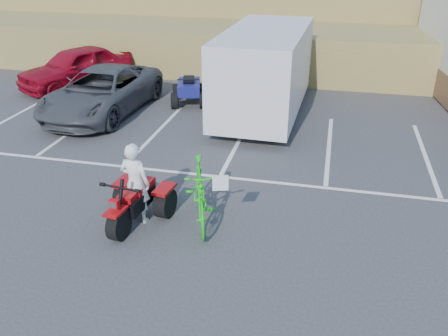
% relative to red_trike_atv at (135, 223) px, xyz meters
% --- Properties ---
extents(ground, '(100.00, 100.00, 0.00)m').
position_rel_red_trike_atv_xyz_m(ground, '(1.28, 0.18, 0.00)').
color(ground, '#37373A').
rests_on(ground, ground).
extents(parking_stripes, '(28.00, 5.16, 0.01)m').
position_rel_red_trike_atv_xyz_m(parking_stripes, '(2.15, 4.25, 0.00)').
color(parking_stripes, white).
rests_on(parking_stripes, ground).
extents(grass_embankment, '(40.00, 8.50, 3.10)m').
position_rel_red_trike_atv_xyz_m(grass_embankment, '(1.28, 15.67, 1.42)').
color(grass_embankment, olive).
rests_on(grass_embankment, ground).
extents(red_trike_atv, '(1.52, 1.91, 1.15)m').
position_rel_red_trike_atv_xyz_m(red_trike_atv, '(0.00, 0.00, 0.00)').
color(red_trike_atv, '#A3090C').
rests_on(red_trike_atv, ground).
extents(rider, '(0.71, 0.51, 1.82)m').
position_rel_red_trike_atv_xyz_m(rider, '(0.02, 0.15, 0.91)').
color(rider, white).
rests_on(rider, ground).
extents(green_dirt_bike, '(1.35, 2.39, 1.38)m').
position_rel_red_trike_atv_xyz_m(green_dirt_bike, '(1.36, 0.44, 0.69)').
color(green_dirt_bike, '#14BF19').
rests_on(green_dirt_bike, ground).
extents(grey_pickup, '(2.83, 5.68, 1.54)m').
position_rel_red_trike_atv_xyz_m(grey_pickup, '(-3.91, 6.57, 0.77)').
color(grey_pickup, '#3F4145').
rests_on(grey_pickup, ground).
extents(red_car, '(4.01, 5.11, 1.63)m').
position_rel_red_trike_atv_xyz_m(red_car, '(-6.43, 9.36, 0.81)').
color(red_car, maroon).
rests_on(red_car, ground).
extents(cargo_trailer, '(2.69, 6.32, 2.92)m').
position_rel_red_trike_atv_xyz_m(cargo_trailer, '(1.63, 7.66, 1.58)').
color(cargo_trailer, silver).
rests_on(cargo_trailer, ground).
extents(quad_atv_blue, '(1.68, 1.99, 1.12)m').
position_rel_red_trike_atv_xyz_m(quad_atv_blue, '(-1.25, 8.24, 0.00)').
color(quad_atv_blue, navy).
rests_on(quad_atv_blue, ground).
extents(quad_atv_green, '(1.30, 1.65, 1.00)m').
position_rel_red_trike_atv_xyz_m(quad_atv_green, '(0.77, 6.84, 0.00)').
color(quad_atv_green, '#185212').
rests_on(quad_atv_green, ground).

